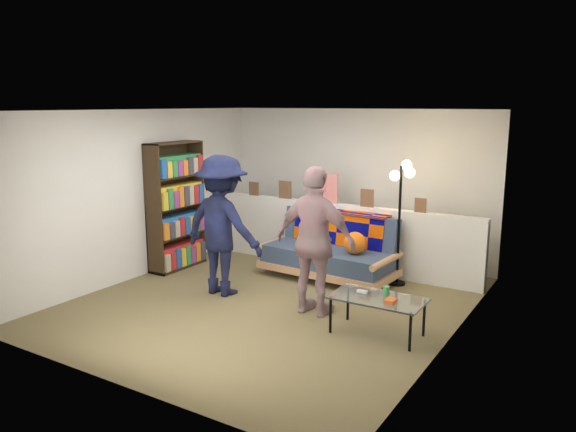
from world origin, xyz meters
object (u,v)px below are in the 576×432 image
object	(u,v)px
futon_sofa	(331,251)
coffee_table	(378,300)
floor_lamp	(402,198)
person_right	(315,241)
person_left	(222,226)
bookshelf	(176,210)

from	to	relation	value
futon_sofa	coffee_table	distance (m)	2.08
floor_lamp	person_right	world-z (taller)	person_right
person_left	person_right	distance (m)	1.40
bookshelf	person_left	distance (m)	1.46
futon_sofa	bookshelf	xyz separation A→B (m)	(-2.25, -0.77, 0.51)
bookshelf	person_left	size ratio (longest dim) A/B	1.05
coffee_table	floor_lamp	distance (m)	2.02
bookshelf	floor_lamp	bearing A→B (deg)	17.51
futon_sofa	coffee_table	size ratio (longest dim) A/B	1.97
futon_sofa	person_left	xyz separation A→B (m)	(-0.91, -1.35, 0.53)
person_left	bookshelf	bearing A→B (deg)	-20.83
floor_lamp	person_left	bearing A→B (deg)	-139.46
coffee_table	bookshelf	bearing A→B (deg)	167.68
person_left	floor_lamp	bearing A→B (deg)	-136.90
futon_sofa	coffee_table	bearing A→B (deg)	-48.75
bookshelf	floor_lamp	xyz separation A→B (m)	(3.19, 1.01, 0.33)
coffee_table	person_left	distance (m)	2.35
futon_sofa	floor_lamp	xyz separation A→B (m)	(0.94, 0.23, 0.84)
coffee_table	person_right	xyz separation A→B (m)	(-0.88, 0.19, 0.50)
bookshelf	person_right	xyz separation A→B (m)	(2.73, -0.60, -0.00)
person_right	bookshelf	bearing A→B (deg)	-10.00
futon_sofa	person_left	size ratio (longest dim) A/B	1.08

